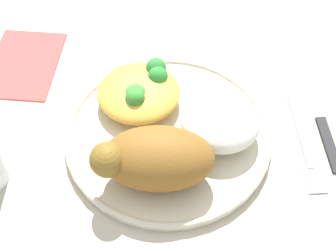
{
  "coord_description": "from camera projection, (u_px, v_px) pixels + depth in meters",
  "views": [
    {
      "loc": [
        -0.01,
        0.32,
        0.45
      ],
      "look_at": [
        0.0,
        0.0,
        0.02
      ],
      "focal_mm": 49.86,
      "sensor_mm": 36.0,
      "label": 1
    }
  ],
  "objects": [
    {
      "name": "ground_plane",
      "position": [
        168.0,
        138.0,
        0.56
      ],
      "size": [
        2.0,
        2.0,
        0.0
      ],
      "primitive_type": "plane",
      "color": "#C0B19A"
    },
    {
      "name": "plate",
      "position": [
        168.0,
        135.0,
        0.55
      ],
      "size": [
        0.24,
        0.24,
        0.01
      ],
      "color": "beige",
      "rests_on": "ground_plane"
    },
    {
      "name": "roasted_chicken",
      "position": [
        154.0,
        158.0,
        0.48
      ],
      "size": [
        0.13,
        0.07,
        0.06
      ],
      "color": "brown",
      "rests_on": "plate"
    },
    {
      "name": "rice_pile",
      "position": [
        220.0,
        120.0,
        0.53
      ],
      "size": [
        0.09,
        0.09,
        0.04
      ],
      "primitive_type": "ellipsoid",
      "color": "silver",
      "rests_on": "plate"
    },
    {
      "name": "mac_cheese_with_broccoli",
      "position": [
        140.0,
        91.0,
        0.56
      ],
      "size": [
        0.1,
        0.1,
        0.04
      ],
      "color": "gold",
      "rests_on": "plate"
    },
    {
      "name": "fork",
      "position": [
        305.0,
        146.0,
        0.55
      ],
      "size": [
        0.03,
        0.14,
        0.01
      ],
      "color": "#B2B2B7",
      "rests_on": "ground_plane"
    },
    {
      "name": "napkin",
      "position": [
        24.0,
        63.0,
        0.63
      ],
      "size": [
        0.1,
        0.13,
        0.0
      ],
      "primitive_type": "cube",
      "rotation": [
        0.0,
        0.0,
        -0.07
      ],
      "color": "#DB4C47",
      "rests_on": "ground_plane"
    }
  ]
}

